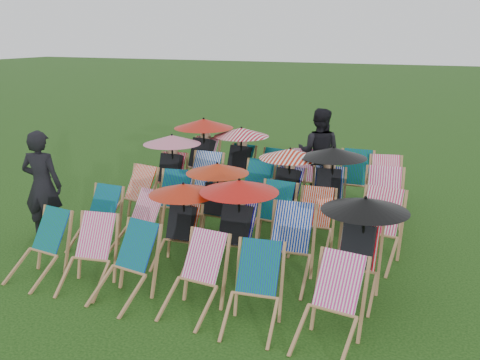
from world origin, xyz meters
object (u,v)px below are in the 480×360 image
at_px(deckchair_29, 386,186).
at_px(person_left, 42,186).
at_px(deckchair_0, 38,247).
at_px(deckchair_5, 330,305).
at_px(person_rear, 319,153).

xyz_separation_m(deckchair_29, person_left, (-4.72, -3.52, 0.39)).
xyz_separation_m(deckchair_0, person_left, (-0.95, 1.15, 0.44)).
bearing_deg(person_left, deckchair_5, 154.39).
distance_m(deckchair_5, person_left, 5.04).
bearing_deg(person_rear, person_left, 44.96).
relative_size(deckchair_29, person_rear, 0.57).
bearing_deg(person_rear, deckchair_5, 101.54).
bearing_deg(deckchair_29, deckchair_0, -140.73).
bearing_deg(deckchair_5, person_rear, 113.53).
xyz_separation_m(deckchair_0, deckchair_29, (3.78, 4.67, 0.05)).
relative_size(deckchair_0, deckchair_29, 0.88).
relative_size(deckchair_0, person_rear, 0.50).
height_order(deckchair_29, person_rear, person_rear).
height_order(deckchair_0, person_left, person_left).
relative_size(deckchair_5, person_left, 0.52).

